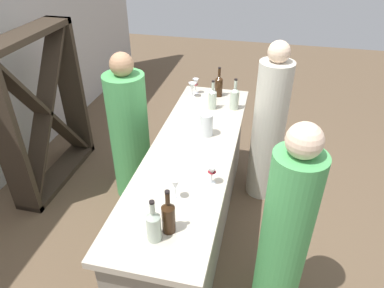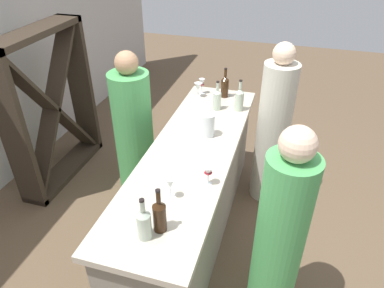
# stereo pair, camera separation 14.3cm
# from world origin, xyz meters

# --- Properties ---
(ground_plane) EXTENTS (12.00, 12.00, 0.00)m
(ground_plane) POSITION_xyz_m (0.00, 0.00, 0.00)
(ground_plane) COLOR brown
(bar_counter) EXTENTS (2.41, 0.67, 0.92)m
(bar_counter) POSITION_xyz_m (0.00, 0.00, 0.46)
(bar_counter) COLOR gray
(bar_counter) RESTS_ON ground
(wine_rack) EXTENTS (1.18, 0.28, 1.62)m
(wine_rack) POSITION_xyz_m (0.46, 1.65, 0.81)
(wine_rack) COLOR #33281E
(wine_rack) RESTS_ON ground
(wine_bottle_leftmost_clear_pale) EXTENTS (0.08, 0.08, 0.29)m
(wine_bottle_leftmost_clear_pale) POSITION_xyz_m (-0.95, 0.00, 1.03)
(wine_bottle_leftmost_clear_pale) COLOR #B7C6B2
(wine_bottle_leftmost_clear_pale) RESTS_ON bar_counter
(wine_bottle_second_left_amber_brown) EXTENTS (0.08, 0.08, 0.30)m
(wine_bottle_second_left_amber_brown) POSITION_xyz_m (-0.87, -0.06, 1.03)
(wine_bottle_second_left_amber_brown) COLOR #331E0F
(wine_bottle_second_left_amber_brown) RESTS_ON bar_counter
(wine_bottle_center_clear_pale) EXTENTS (0.08, 0.08, 0.29)m
(wine_bottle_center_clear_pale) POSITION_xyz_m (0.73, -0.03, 1.03)
(wine_bottle_center_clear_pale) COLOR #B7C6B2
(wine_bottle_center_clear_pale) RESTS_ON bar_counter
(wine_bottle_second_right_clear_pale) EXTENTS (0.08, 0.08, 0.31)m
(wine_bottle_second_right_clear_pale) POSITION_xyz_m (0.77, -0.24, 1.03)
(wine_bottle_second_right_clear_pale) COLOR #B7C6B2
(wine_bottle_second_right_clear_pale) RESTS_ON bar_counter
(wine_bottle_rightmost_amber_brown) EXTENTS (0.08, 0.08, 0.31)m
(wine_bottle_rightmost_amber_brown) POSITION_xyz_m (1.03, -0.04, 1.03)
(wine_bottle_rightmost_amber_brown) COLOR #331E0F
(wine_bottle_rightmost_amber_brown) RESTS_ON bar_counter
(wine_glass_near_left) EXTENTS (0.07, 0.07, 0.15)m
(wine_glass_near_left) POSITION_xyz_m (-0.38, -0.23, 1.02)
(wine_glass_near_left) COLOR white
(wine_glass_near_left) RESTS_ON bar_counter
(wine_glass_near_center) EXTENTS (0.07, 0.07, 0.16)m
(wine_glass_near_center) POSITION_xyz_m (-0.59, -0.03, 1.03)
(wine_glass_near_center) COLOR white
(wine_glass_near_center) RESTS_ON bar_counter
(wine_glass_near_right) EXTENTS (0.06, 0.06, 0.16)m
(wine_glass_near_right) POSITION_xyz_m (1.04, 0.20, 1.03)
(wine_glass_near_right) COLOR white
(wine_glass_near_right) RESTS_ON bar_counter
(wine_glass_far_left) EXTENTS (0.08, 0.08, 0.15)m
(wine_glass_far_left) POSITION_xyz_m (0.95, 0.22, 1.02)
(wine_glass_far_left) COLOR white
(wine_glass_far_left) RESTS_ON bar_counter
(water_pitcher) EXTENTS (0.11, 0.11, 0.20)m
(water_pitcher) POSITION_xyz_m (0.24, -0.07, 1.02)
(water_pitcher) COLOR silver
(water_pitcher) RESTS_ON bar_counter
(person_left_guest) EXTENTS (0.39, 0.39, 1.57)m
(person_left_guest) POSITION_xyz_m (-0.57, -0.76, 0.73)
(person_left_guest) COLOR #4CA559
(person_left_guest) RESTS_ON ground
(person_center_guest) EXTENTS (0.31, 0.31, 1.62)m
(person_center_guest) POSITION_xyz_m (0.73, -0.59, 0.76)
(person_center_guest) COLOR beige
(person_center_guest) RESTS_ON ground
(person_right_guest) EXTENTS (0.45, 0.45, 1.51)m
(person_right_guest) POSITION_xyz_m (0.44, 0.73, 0.69)
(person_right_guest) COLOR #4CA559
(person_right_guest) RESTS_ON ground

